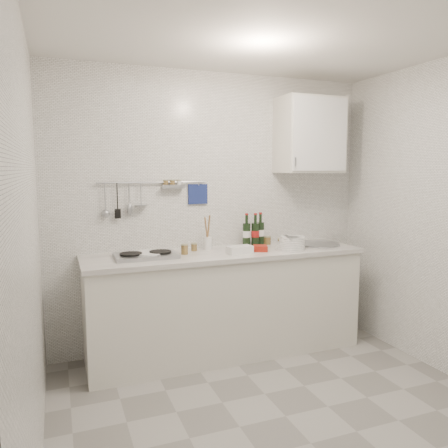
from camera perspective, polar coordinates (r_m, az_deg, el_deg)
name	(u,v)px	position (r m, az deg, el deg)	size (l,w,h in m)	color
floor	(286,416)	(3.20, 8.04, -23.60)	(3.00, 3.00, 0.00)	slate
ceiling	(293,23)	(2.88, 9.01, 24.53)	(3.00, 3.00, 0.00)	silver
back_wall	(214,211)	(4.05, -1.33, 1.73)	(3.00, 0.02, 2.50)	silver
wall_left	(29,246)	(2.43, -24.07, -2.62)	(0.02, 2.80, 2.50)	silver
counter	(226,305)	(3.94, 0.29, -10.57)	(2.44, 0.64, 0.96)	silver
wall_rail	(150,193)	(3.84, -9.58, 3.96)	(0.98, 0.09, 0.34)	#93969B
wall_cabinet	(310,135)	(4.27, 11.16, 11.28)	(0.60, 0.38, 0.70)	silver
plate_stack_hob	(148,254)	(3.65, -9.94, -3.92)	(0.28, 0.28, 0.04)	#5159B9
plate_stack_sink	(291,243)	(3.97, 8.79, -2.49)	(0.29, 0.27, 0.12)	white
wine_bottles	(254,230)	(4.06, 3.95, -0.76)	(0.23, 0.11, 0.31)	black
butter_dish	(240,250)	(3.73, 2.07, -3.37)	(0.22, 0.11, 0.06)	white
strawberry_punnet	(260,248)	(3.85, 4.77, -3.18)	(0.12, 0.12, 0.05)	#B52A14
utensil_crock	(208,242)	(3.89, -2.15, -2.31)	(0.08, 0.08, 0.31)	white
jar_a	(194,247)	(3.86, -3.93, -2.98)	(0.06, 0.06, 0.07)	brown
jar_b	(267,240)	(4.19, 5.67, -2.12)	(0.07, 0.07, 0.08)	brown
jar_c	(281,242)	(4.11, 7.44, -2.35)	(0.06, 0.06, 0.07)	brown
jar_d	(185,249)	(3.70, -5.18, -3.28)	(0.06, 0.06, 0.09)	brown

